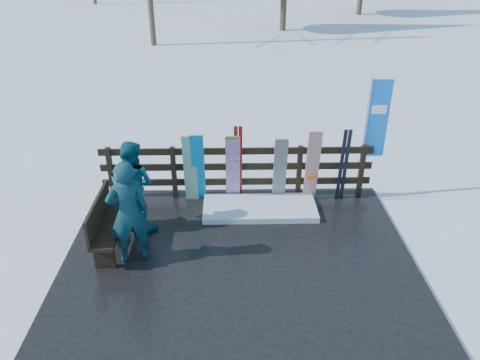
{
  "coord_description": "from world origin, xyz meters",
  "views": [
    {
      "loc": [
        -0.12,
        -6.46,
        5.03
      ],
      "look_at": [
        0.04,
        1.0,
        1.1
      ],
      "focal_mm": 35.0,
      "sensor_mm": 36.0,
      "label": 1
    }
  ],
  "objects_px": {
    "snowboard_2": "(232,168)",
    "rental_flag": "(375,123)",
    "snowboard_3": "(233,169)",
    "snowboard_4": "(280,170)",
    "person_front": "(128,213)",
    "bench": "(106,222)",
    "person_back": "(133,186)",
    "snowboard_0": "(198,168)",
    "snowboard_1": "(190,169)",
    "snowboard_5": "(312,166)"
  },
  "relations": [
    {
      "from": "snowboard_3",
      "to": "person_back",
      "type": "xyz_separation_m",
      "value": [
        -1.84,
        -0.9,
        0.12
      ]
    },
    {
      "from": "rental_flag",
      "to": "snowboard_4",
      "type": "bearing_deg",
      "value": -171.83
    },
    {
      "from": "snowboard_0",
      "to": "rental_flag",
      "type": "xyz_separation_m",
      "value": [
        3.53,
        0.27,
        0.82
      ]
    },
    {
      "from": "snowboard_0",
      "to": "rental_flag",
      "type": "bearing_deg",
      "value": 4.37
    },
    {
      "from": "rental_flag",
      "to": "person_back",
      "type": "bearing_deg",
      "value": -165.92
    },
    {
      "from": "snowboard_0",
      "to": "person_front",
      "type": "distance_m",
      "value": 2.18
    },
    {
      "from": "person_front",
      "to": "bench",
      "type": "bearing_deg",
      "value": -57.99
    },
    {
      "from": "rental_flag",
      "to": "person_front",
      "type": "bearing_deg",
      "value": -154.34
    },
    {
      "from": "snowboard_0",
      "to": "snowboard_4",
      "type": "bearing_deg",
      "value": 0.0
    },
    {
      "from": "person_back",
      "to": "snowboard_5",
      "type": "bearing_deg",
      "value": -146.95
    },
    {
      "from": "snowboard_2",
      "to": "person_back",
      "type": "xyz_separation_m",
      "value": [
        -1.83,
        -0.9,
        0.1
      ]
    },
    {
      "from": "snowboard_0",
      "to": "snowboard_3",
      "type": "height_order",
      "value": "snowboard_0"
    },
    {
      "from": "bench",
      "to": "snowboard_1",
      "type": "height_order",
      "value": "snowboard_1"
    },
    {
      "from": "snowboard_3",
      "to": "snowboard_5",
      "type": "bearing_deg",
      "value": -0.0
    },
    {
      "from": "snowboard_0",
      "to": "snowboard_5",
      "type": "height_order",
      "value": "snowboard_5"
    },
    {
      "from": "snowboard_5",
      "to": "snowboard_4",
      "type": "bearing_deg",
      "value": 180.0
    },
    {
      "from": "snowboard_2",
      "to": "person_back",
      "type": "bearing_deg",
      "value": -153.74
    },
    {
      "from": "bench",
      "to": "rental_flag",
      "type": "relative_size",
      "value": 0.58
    },
    {
      "from": "snowboard_4",
      "to": "snowboard_5",
      "type": "distance_m",
      "value": 0.66
    },
    {
      "from": "snowboard_1",
      "to": "snowboard_4",
      "type": "xyz_separation_m",
      "value": [
        1.81,
        0.0,
        -0.04
      ]
    },
    {
      "from": "snowboard_3",
      "to": "snowboard_4",
      "type": "relative_size",
      "value": 1.06
    },
    {
      "from": "snowboard_1",
      "to": "snowboard_5",
      "type": "height_order",
      "value": "snowboard_5"
    },
    {
      "from": "rental_flag",
      "to": "person_front",
      "type": "distance_m",
      "value": 5.1
    },
    {
      "from": "snowboard_0",
      "to": "rental_flag",
      "type": "relative_size",
      "value": 0.62
    },
    {
      "from": "snowboard_1",
      "to": "bench",
      "type": "bearing_deg",
      "value": -131.35
    },
    {
      "from": "snowboard_0",
      "to": "person_front",
      "type": "xyz_separation_m",
      "value": [
        -1.02,
        -1.92,
        0.14
      ]
    },
    {
      "from": "snowboard_4",
      "to": "snowboard_3",
      "type": "bearing_deg",
      "value": 180.0
    },
    {
      "from": "snowboard_2",
      "to": "snowboard_5",
      "type": "height_order",
      "value": "snowboard_5"
    },
    {
      "from": "snowboard_0",
      "to": "snowboard_5",
      "type": "distance_m",
      "value": 2.3
    },
    {
      "from": "snowboard_2",
      "to": "snowboard_3",
      "type": "relative_size",
      "value": 1.02
    },
    {
      "from": "snowboard_1",
      "to": "person_front",
      "type": "relative_size",
      "value": 0.83
    },
    {
      "from": "snowboard_3",
      "to": "snowboard_4",
      "type": "height_order",
      "value": "snowboard_3"
    },
    {
      "from": "bench",
      "to": "snowboard_2",
      "type": "height_order",
      "value": "snowboard_2"
    },
    {
      "from": "snowboard_4",
      "to": "person_back",
      "type": "relative_size",
      "value": 0.84
    },
    {
      "from": "snowboard_2",
      "to": "bench",
      "type": "bearing_deg",
      "value": -144.99
    },
    {
      "from": "snowboard_0",
      "to": "person_back",
      "type": "height_order",
      "value": "person_back"
    },
    {
      "from": "snowboard_5",
      "to": "person_back",
      "type": "distance_m",
      "value": 3.56
    },
    {
      "from": "person_back",
      "to": "snowboard_4",
      "type": "bearing_deg",
      "value": -143.73
    },
    {
      "from": "bench",
      "to": "person_front",
      "type": "distance_m",
      "value": 0.75
    },
    {
      "from": "snowboard_4",
      "to": "person_back",
      "type": "height_order",
      "value": "person_back"
    },
    {
      "from": "snowboard_2",
      "to": "snowboard_5",
      "type": "distance_m",
      "value": 1.62
    },
    {
      "from": "snowboard_0",
      "to": "snowboard_1",
      "type": "bearing_deg",
      "value": -180.0
    },
    {
      "from": "snowboard_2",
      "to": "rental_flag",
      "type": "xyz_separation_m",
      "value": [
        2.85,
        0.27,
        0.83
      ]
    },
    {
      "from": "snowboard_3",
      "to": "snowboard_4",
      "type": "distance_m",
      "value": 0.95
    },
    {
      "from": "snowboard_4",
      "to": "bench",
      "type": "bearing_deg",
      "value": -154.02
    },
    {
      "from": "snowboard_2",
      "to": "snowboard_4",
      "type": "relative_size",
      "value": 1.08
    },
    {
      "from": "bench",
      "to": "person_back",
      "type": "height_order",
      "value": "person_back"
    },
    {
      "from": "snowboard_5",
      "to": "person_front",
      "type": "height_order",
      "value": "person_front"
    },
    {
      "from": "bench",
      "to": "rental_flag",
      "type": "distance_m",
      "value": 5.48
    },
    {
      "from": "snowboard_1",
      "to": "snowboard_2",
      "type": "xyz_separation_m",
      "value": [
        0.85,
        0.0,
        0.01
      ]
    }
  ]
}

